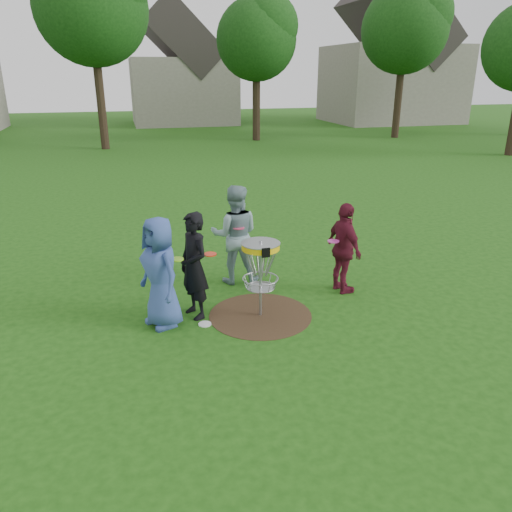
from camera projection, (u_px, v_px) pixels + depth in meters
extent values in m
plane|color=#19470F|center=(260.00, 315.00, 8.74)|extent=(100.00, 100.00, 0.00)
cylinder|color=#47331E|center=(260.00, 315.00, 8.74)|extent=(1.80, 1.80, 0.01)
imported|color=#344C90|center=(160.00, 273.00, 8.12)|extent=(0.93, 1.08, 1.87)
imported|color=black|center=(194.00, 266.00, 8.41)|extent=(0.66, 0.79, 1.86)
imported|color=gray|center=(235.00, 235.00, 9.82)|extent=(1.10, 0.94, 1.98)
imported|color=maroon|center=(344.00, 249.00, 9.40)|extent=(0.57, 1.08, 1.75)
cylinder|color=silver|center=(205.00, 324.00, 8.41)|extent=(0.22, 0.22, 0.02)
cylinder|color=#9EA0A5|center=(260.00, 279.00, 8.50)|extent=(0.05, 0.05, 1.38)
cylinder|color=yellow|center=(261.00, 246.00, 8.29)|extent=(0.64, 0.64, 0.10)
cylinder|color=#9EA0A5|center=(261.00, 243.00, 8.27)|extent=(0.66, 0.66, 0.01)
cube|color=black|center=(266.00, 253.00, 8.00)|extent=(0.14, 0.02, 0.16)
torus|color=#9EA0A5|center=(260.00, 278.00, 8.50)|extent=(0.62, 0.62, 0.02)
torus|color=#9EA0A5|center=(260.00, 287.00, 8.55)|extent=(0.50, 0.50, 0.02)
cylinder|color=#9EA0A5|center=(260.00, 288.00, 8.55)|extent=(0.44, 0.44, 0.01)
cylinder|color=#85D818|center=(177.00, 259.00, 8.09)|extent=(0.22, 0.22, 0.02)
cylinder|color=#FF3115|center=(210.00, 254.00, 8.34)|extent=(0.22, 0.22, 0.02)
cylinder|color=#E23B67|center=(239.00, 228.00, 9.49)|extent=(0.22, 0.22, 0.02)
cylinder|color=#E63CB3|center=(333.00, 241.00, 9.18)|extent=(0.22, 0.22, 0.02)
cylinder|color=#38281C|center=(101.00, 105.00, 26.71)|extent=(0.46, 0.46, 4.62)
sphere|color=#164211|center=(91.00, 7.00, 25.07)|extent=(5.72, 5.72, 5.72)
cylinder|color=#38281C|center=(256.00, 109.00, 30.37)|extent=(0.46, 0.46, 3.78)
sphere|color=#164211|center=(256.00, 39.00, 29.02)|extent=(4.68, 4.68, 4.68)
cylinder|color=#38281C|center=(398.00, 104.00, 31.54)|extent=(0.46, 0.46, 4.20)
sphere|color=#164211|center=(405.00, 29.00, 30.04)|extent=(5.20, 5.20, 5.20)
cube|color=gray|center=(183.00, 91.00, 40.32)|extent=(8.00, 7.00, 5.00)
cube|color=#2D2826|center=(180.00, 38.00, 38.95)|extent=(6.11, 7.14, 6.11)
cube|color=gray|center=(391.00, 84.00, 41.49)|extent=(10.00, 8.00, 6.00)
cube|color=#2D2826|center=(397.00, 21.00, 39.82)|extent=(7.64, 8.16, 7.64)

